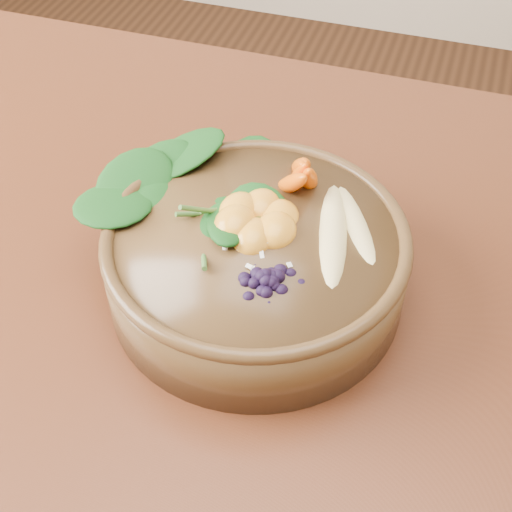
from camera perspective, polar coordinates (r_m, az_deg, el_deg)
dining_table at (r=0.72m, az=8.29°, el=-11.51°), size 1.60×0.90×0.75m
stoneware_bowl at (r=0.65m, az=0.00°, el=-0.62°), size 0.35×0.35×0.07m
kale_heap at (r=0.66m, az=-4.00°, el=6.32°), size 0.23×0.21×0.04m
carrot_cluster at (r=0.66m, az=3.96°, el=8.66°), size 0.07×0.07×0.08m
banana_halves at (r=0.63m, az=7.19°, el=3.08°), size 0.09×0.16×0.03m
mandarin_cluster at (r=0.63m, az=0.09°, el=3.79°), size 0.11×0.11×0.03m
blueberry_pile at (r=0.57m, az=0.58°, el=-0.82°), size 0.15×0.13×0.04m
coconut_flakes at (r=0.61m, az=0.27°, el=0.76°), size 0.10×0.09×0.01m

